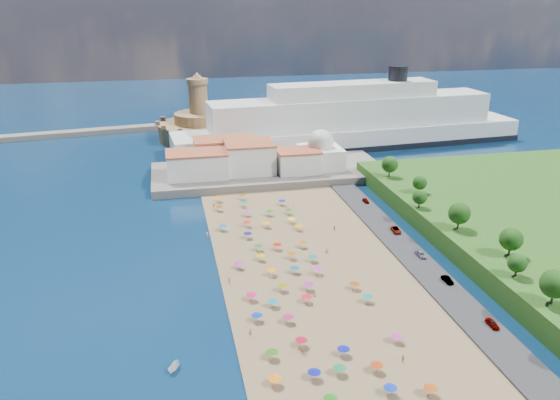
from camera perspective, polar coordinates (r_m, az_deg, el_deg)
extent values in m
plane|color=#071938|center=(145.90, 0.53, -6.44)|extent=(700.00, 700.00, 0.00)
cube|color=#59544C|center=(213.55, -1.13, 2.91)|extent=(90.00, 36.00, 3.00)
cube|color=#59544C|center=(244.21, -7.82, 4.92)|extent=(18.00, 70.00, 2.40)
cube|color=silver|center=(204.69, -8.66, 3.65)|extent=(22.00, 14.00, 9.00)
cube|color=silver|center=(208.32, -3.21, 4.44)|extent=(18.00, 16.00, 11.00)
cube|color=silver|center=(208.40, 1.88, 4.04)|extent=(16.00, 12.00, 8.00)
cube|color=silver|center=(218.90, -5.78, 5.03)|extent=(24.00, 14.00, 10.00)
cube|color=silver|center=(214.64, 4.22, 4.48)|extent=(16.00, 16.00, 8.00)
sphere|color=silver|center=(213.06, 4.26, 6.04)|extent=(10.00, 10.00, 10.00)
cylinder|color=silver|center=(212.14, 4.29, 7.03)|extent=(1.20, 1.20, 1.60)
cylinder|color=#A28251|center=(272.52, -8.38, 7.14)|extent=(40.00, 40.00, 8.00)
cylinder|color=#A28251|center=(271.11, -8.45, 8.48)|extent=(24.00, 24.00, 5.00)
cylinder|color=#A28251|center=(269.32, -8.55, 10.45)|extent=(9.00, 9.00, 14.00)
cylinder|color=#A28251|center=(268.03, -8.65, 12.18)|extent=(10.40, 10.40, 2.40)
cone|color=#A28251|center=(267.66, -8.68, 12.75)|extent=(6.00, 6.00, 3.00)
cube|color=black|center=(258.75, 7.39, 5.86)|extent=(167.11, 36.58, 2.67)
cube|color=silver|center=(257.86, 7.42, 6.64)|extent=(166.08, 36.11, 9.89)
cube|color=silver|center=(255.37, 7.54, 9.15)|extent=(132.90, 29.32, 13.18)
cube|color=silver|center=(253.62, 7.65, 11.34)|extent=(77.80, 20.94, 6.59)
cylinder|color=black|center=(262.27, 12.23, 12.82)|extent=(8.79, 8.79, 6.59)
cylinder|color=gray|center=(133.07, 7.79, -8.89)|extent=(0.07, 0.07, 2.00)
cone|color=#94430D|center=(132.63, 7.81, -8.55)|extent=(2.50, 2.50, 0.60)
cylinder|color=gray|center=(181.90, -3.86, -0.42)|extent=(0.07, 0.07, 2.00)
cone|color=#0D776E|center=(181.58, -3.87, -0.16)|extent=(2.50, 2.50, 0.60)
cylinder|color=gray|center=(174.06, -1.14, -1.37)|extent=(0.07, 0.07, 2.00)
cone|color=#2B7615|center=(173.72, -1.14, -1.09)|extent=(2.50, 2.50, 0.60)
cylinder|color=gray|center=(139.07, 1.56, -7.31)|extent=(0.07, 0.07, 2.00)
cone|color=#0E5986|center=(138.65, 1.56, -6.98)|extent=(2.50, 2.50, 0.60)
cylinder|color=gray|center=(174.15, -3.50, -1.39)|extent=(0.07, 0.07, 2.00)
cone|color=#C129A6|center=(173.82, -3.51, -1.12)|extent=(2.50, 2.50, 0.60)
cylinder|color=gray|center=(165.22, -1.42, -2.61)|extent=(0.07, 0.07, 2.00)
cone|color=#FDA40D|center=(164.86, -1.42, -2.32)|extent=(2.50, 2.50, 0.60)
cylinder|color=gray|center=(131.80, 2.98, -9.02)|extent=(0.07, 0.07, 2.00)
cone|color=#A92499|center=(131.35, 2.98, -8.68)|extent=(2.50, 2.50, 0.60)
cylinder|color=gray|center=(152.66, 2.32, -4.65)|extent=(0.07, 0.07, 2.00)
cone|color=#9E5C0E|center=(152.28, 2.32, -4.35)|extent=(2.50, 2.50, 0.60)
cylinder|color=gray|center=(128.36, 9.12, -10.15)|extent=(0.07, 0.07, 2.00)
cone|color=#0D7B79|center=(127.91, 9.14, -9.80)|extent=(2.50, 2.50, 0.60)
cylinder|color=gray|center=(119.66, 0.87, -12.34)|extent=(0.07, 0.07, 2.00)
cone|color=#9B2156|center=(119.17, 0.87, -11.98)|extent=(2.50, 2.50, 0.60)
cylinder|color=gray|center=(131.16, 0.23, -9.15)|extent=(0.07, 0.07, 2.00)
cone|color=#86730C|center=(130.71, 0.23, -8.80)|extent=(2.50, 2.50, 0.60)
cylinder|color=gray|center=(106.33, 6.23, -17.27)|extent=(0.07, 0.07, 2.00)
cone|color=#14763F|center=(105.78, 6.25, -16.88)|extent=(2.50, 2.50, 0.60)
cylinder|color=gray|center=(103.39, -0.53, -18.39)|extent=(0.07, 0.07, 2.00)
cone|color=orange|center=(102.83, -0.53, -18.00)|extent=(2.50, 2.50, 0.60)
cylinder|color=gray|center=(112.75, 2.24, -14.66)|extent=(0.07, 0.07, 2.00)
cone|color=#A80D27|center=(112.24, 2.25, -14.28)|extent=(2.50, 2.50, 0.60)
cylinder|color=gray|center=(175.14, 0.89, -1.22)|extent=(0.07, 0.07, 2.00)
cone|color=#287915|center=(174.81, 0.90, -0.95)|extent=(2.50, 2.50, 0.60)
cylinder|color=gray|center=(138.01, -0.91, -7.54)|extent=(0.07, 0.07, 2.00)
cone|color=orange|center=(137.59, -0.91, -7.21)|extent=(2.50, 2.50, 0.60)
cylinder|color=gray|center=(166.06, -3.48, -2.52)|extent=(0.07, 0.07, 2.00)
cone|color=red|center=(165.71, -3.48, -2.23)|extent=(2.50, 2.50, 0.60)
cylinder|color=gray|center=(107.87, 10.06, -16.87)|extent=(0.07, 0.07, 2.00)
cone|color=#A9340D|center=(107.33, 10.09, -16.48)|extent=(2.50, 2.50, 0.60)
cylinder|color=gray|center=(146.18, 1.22, -5.84)|extent=(0.07, 0.07, 2.00)
cone|color=#89580C|center=(145.78, 1.23, -5.53)|extent=(2.50, 2.50, 0.60)
cylinder|color=gray|center=(164.02, -5.99, -2.90)|extent=(0.07, 0.07, 2.00)
cone|color=#11649E|center=(163.67, -6.00, -2.61)|extent=(2.50, 2.50, 0.60)
cylinder|color=gray|center=(104.73, 15.42, -18.68)|extent=(0.07, 0.07, 2.00)
cone|color=#AC440D|center=(104.17, 15.47, -18.30)|extent=(2.50, 2.50, 0.60)
cylinder|color=gray|center=(182.82, 0.22, -0.26)|extent=(0.07, 0.07, 2.00)
cone|color=#0D19B3|center=(182.50, 0.22, 0.00)|extent=(2.50, 2.50, 0.60)
cylinder|color=gray|center=(116.29, 12.10, -13.95)|extent=(0.07, 0.07, 2.00)
cone|color=#BB28A6|center=(115.79, 12.14, -13.58)|extent=(2.50, 2.50, 0.60)
cylinder|color=gray|center=(141.67, -4.32, -6.81)|extent=(0.07, 0.07, 2.00)
cone|color=purple|center=(141.26, -4.33, -6.49)|extent=(2.50, 2.50, 0.60)
cylinder|color=gray|center=(104.93, 3.60, -17.76)|extent=(0.07, 0.07, 2.00)
cone|color=#0B1398|center=(104.37, 3.61, -17.38)|extent=(2.50, 2.50, 0.60)
cylinder|color=gray|center=(163.52, 1.98, -2.87)|extent=(0.07, 0.07, 2.00)
cone|color=orange|center=(163.17, 1.98, -2.58)|extent=(2.50, 2.50, 0.60)
cylinder|color=gray|center=(138.81, 3.92, -7.41)|extent=(0.07, 0.07, 2.00)
cone|color=#CC2BBD|center=(138.39, 3.93, -7.08)|extent=(2.50, 2.50, 0.60)
cylinder|color=gray|center=(127.69, -3.00, -10.07)|extent=(0.07, 0.07, 2.00)
cone|color=#D41154|center=(127.23, -3.01, -9.72)|extent=(2.50, 2.50, 0.60)
cylinder|color=gray|center=(188.71, -3.98, 0.37)|extent=(0.07, 0.07, 2.00)
cone|color=#81480B|center=(188.40, -3.98, 0.62)|extent=(2.50, 2.50, 0.60)
cylinder|color=gray|center=(145.36, -2.04, -6.01)|extent=(0.07, 0.07, 2.00)
cone|color=gold|center=(144.96, -2.05, -5.69)|extent=(2.50, 2.50, 0.60)
cylinder|color=gray|center=(109.45, -0.85, -15.87)|extent=(0.07, 0.07, 2.00)
cone|color=#266B13|center=(108.92, -0.85, -15.49)|extent=(2.50, 2.50, 0.60)
cylinder|color=gray|center=(151.28, -0.30, -4.88)|extent=(0.07, 0.07, 2.00)
cone|color=red|center=(150.89, -0.30, -4.57)|extent=(2.50, 2.50, 0.60)
cylinder|color=gray|center=(144.96, 3.42, -6.12)|extent=(0.07, 0.07, 2.00)
cone|color=#0D776F|center=(144.56, 3.43, -5.80)|extent=(2.50, 2.50, 0.60)
cylinder|color=gray|center=(103.31, 11.43, -18.92)|extent=(0.07, 0.07, 2.00)
cone|color=#0D2CB3|center=(102.75, 11.47, -18.53)|extent=(2.50, 2.50, 0.60)
cylinder|color=gray|center=(186.88, -6.46, 0.07)|extent=(0.07, 0.07, 2.00)
cone|color=orange|center=(186.57, -6.47, 0.33)|extent=(2.50, 2.50, 0.60)
cylinder|color=gray|center=(110.99, 6.64, -15.45)|extent=(0.07, 0.07, 2.00)
cone|color=#0C11A0|center=(110.46, 6.66, -15.07)|extent=(2.50, 2.50, 0.60)
cylinder|color=gray|center=(125.11, -0.70, -10.74)|extent=(0.07, 0.07, 2.00)
cone|color=#0F7892|center=(124.65, -0.71, -10.39)|extent=(2.50, 2.50, 0.60)
cylinder|color=gray|center=(178.91, -6.35, -0.87)|extent=(0.07, 0.07, 2.00)
cone|color=#8A3D0C|center=(178.59, -6.36, -0.60)|extent=(2.50, 2.50, 0.60)
cylinder|color=gray|center=(126.88, 2.80, -10.28)|extent=(0.07, 0.07, 2.00)
cone|color=red|center=(126.43, 2.81, -9.93)|extent=(2.50, 2.50, 0.60)
cylinder|color=gray|center=(158.36, -3.40, -3.71)|extent=(0.07, 0.07, 2.00)
cone|color=#170A8D|center=(157.99, -3.40, -3.41)|extent=(2.50, 2.50, 0.60)
cone|color=#1E6F13|center=(99.22, 5.31, -19.79)|extent=(2.50, 2.50, 0.60)
cylinder|color=gray|center=(150.77, -2.28, -4.99)|extent=(0.07, 0.07, 2.00)
cone|color=#147425|center=(150.38, -2.28, -4.68)|extent=(2.50, 2.50, 0.60)
cylinder|color=gray|center=(120.31, -2.43, -12.16)|extent=(0.07, 0.07, 2.00)
cone|color=#0D2AB2|center=(119.82, -2.44, -11.80)|extent=(2.50, 2.50, 0.60)
cylinder|color=gray|center=(168.45, 1.22, -2.14)|extent=(0.07, 0.07, 2.00)
cone|color=#FFEF0D|center=(168.10, 1.23, -1.86)|extent=(2.50, 2.50, 0.60)
imported|color=tan|center=(129.51, 3.65, -9.70)|extent=(0.93, 0.76, 1.65)
imported|color=tan|center=(166.31, -1.28, -2.48)|extent=(0.92, 0.73, 1.86)
imported|color=tan|center=(135.35, -5.35, -8.32)|extent=(0.91, 0.77, 1.67)
imported|color=tan|center=(149.65, 4.92, -5.31)|extent=(0.78, 0.71, 1.79)
imported|color=tan|center=(164.22, 5.70, -2.94)|extent=(0.61, 1.52, 1.60)
imported|color=tan|center=(110.95, 2.38, -15.38)|extent=(1.55, 1.57, 1.80)
imported|color=tan|center=(180.39, 1.38, -0.62)|extent=(1.00, 1.23, 1.65)
imported|color=tan|center=(159.83, -7.61, -3.67)|extent=(1.32, 1.11, 1.77)
imported|color=tan|center=(115.91, -3.12, -13.62)|extent=(0.82, 0.73, 1.87)
imported|color=tan|center=(111.31, 12.73, -15.87)|extent=(0.55, 1.02, 1.65)
imported|color=tan|center=(182.21, -6.93, -0.55)|extent=(1.05, 0.84, 1.67)
imported|color=white|center=(109.06, -11.03, -16.83)|extent=(2.93, 3.84, 1.40)
imported|color=gray|center=(151.57, 14.51, -5.50)|extent=(1.82, 4.43, 1.28)
imported|color=gray|center=(165.02, 12.03, -3.07)|extent=(2.84, 5.10, 1.35)
imported|color=gray|center=(126.30, 21.31, -11.94)|extent=(1.53, 3.79, 1.29)
imported|color=gray|center=(186.57, 8.95, -0.06)|extent=(1.53, 3.67, 1.24)
imported|color=gray|center=(140.37, 17.08, -7.97)|extent=(1.62, 4.00, 1.29)
cylinder|color=#382314|center=(128.10, 26.58, -9.03)|extent=(0.50, 0.50, 3.38)
sphere|color=#14380F|center=(126.74, 26.80, -7.82)|extent=(6.09, 6.09, 6.09)
cylinder|color=#382314|center=(136.62, 23.43, -6.88)|extent=(0.50, 0.50, 2.44)
sphere|color=#14380F|center=(135.68, 23.56, -6.05)|extent=(4.39, 4.39, 4.39)
cylinder|color=#382314|center=(146.35, 22.85, -4.80)|extent=(0.50, 0.50, 3.16)
sphere|color=#14380F|center=(145.24, 23.01, -3.78)|extent=(5.69, 5.69, 5.69)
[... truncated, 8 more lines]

